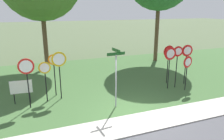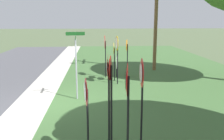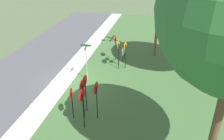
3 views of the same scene
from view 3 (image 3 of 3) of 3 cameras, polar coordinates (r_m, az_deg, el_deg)
name	(u,v)px [view 3 (image 3 of 3)]	position (r m, az deg, el deg)	size (l,w,h in m)	color
ground_plane	(72,82)	(19.11, -9.48, -2.76)	(160.00, 160.00, 0.00)	#4C5B3D
road_asphalt	(18,75)	(21.24, -21.65, -1.21)	(44.00, 6.40, 0.01)	#4C4C51
sidewalk_strip	(63,80)	(19.38, -11.70, -2.41)	(44.00, 1.60, 0.06)	#BCB7AD
grass_median	(148,90)	(17.95, 8.74, -4.75)	(44.00, 12.00, 0.04)	#3D6033
stop_sign_near_left	(119,48)	(20.87, 1.60, 5.22)	(0.63, 0.11, 2.20)	black
stop_sign_near_right	(118,48)	(20.01, 1.51, 5.38)	(0.80, 0.11, 2.65)	black
stop_sign_far_left	(115,41)	(21.64, 0.79, 6.89)	(0.77, 0.10, 2.56)	black
stop_sign_far_center	(125,50)	(20.21, 3.21, 4.88)	(0.60, 0.14, 2.43)	black
yield_sign_near_left	(82,90)	(14.13, -7.15, -4.77)	(0.64, 0.14, 2.65)	black
yield_sign_near_right	(96,92)	(13.97, -3.85, -5.18)	(0.78, 0.11, 2.56)	black
yield_sign_far_left	(82,99)	(13.28, -7.20, -7.01)	(0.74, 0.16, 2.63)	black
yield_sign_far_right	(85,85)	(14.59, -6.57, -3.53)	(0.79, 0.11, 2.63)	black
yield_sign_center	(71,97)	(14.31, -9.80, -6.32)	(0.70, 0.13, 2.13)	black
street_name_post	(86,59)	(18.37, -6.17, 2.59)	(0.96, 0.81, 3.00)	#9EA0A8
utility_pole	(157,7)	(22.38, 10.72, 14.56)	(2.10, 2.26, 8.63)	brown
notice_board	(124,51)	(22.24, 2.84, 4.56)	(1.10, 0.12, 1.25)	black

